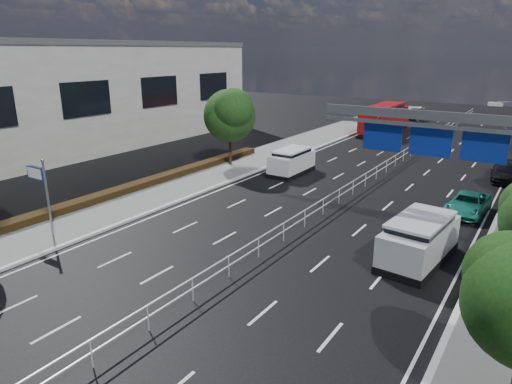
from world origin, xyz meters
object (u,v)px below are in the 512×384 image
Objects in this scene: overhead_gantry at (447,138)px; silver_minivan at (419,240)px; red_bus at (384,118)px; white_minivan at (292,162)px; toilet_sign at (41,184)px; near_car_silver at (387,128)px; near_car_dark at (418,114)px; parked_car_teal at (468,204)px; parked_car_dark at (504,172)px.

silver_minivan is at bearing -96.20° from overhead_gantry.
white_minivan is at bearing -90.41° from red_bus.
toilet_sign is 1.04× the size of near_car_silver.
near_car_silver is 14.78m from near_car_dark.
silver_minivan is at bearing -69.64° from red_bus.
toilet_sign is 0.38× the size of red_bus.
parked_car_teal is 1.01× the size of parked_car_dark.
silver_minivan reaches higher than parked_car_dark.
overhead_gantry is 2.30× the size of parked_car_teal.
red_bus is 2.55× the size of parked_car_teal.
parked_car_dark is (1.80, 17.95, -0.44)m from silver_minivan.
red_bus is 14.08m from near_car_dark.
toilet_sign is 0.99× the size of parked_car_dark.
silver_minivan is (17.45, 7.84, -1.87)m from toilet_sign.
silver_minivan is 18.05m from parked_car_dark.
near_car_dark is at bearing 88.92° from white_minivan.
silver_minivan is at bearing -101.75° from parked_car_dark.
red_bus is at bearing 126.78° from parked_car_dark.
near_car_dark is 1.05× the size of parked_car_teal.
white_minivan is 1.06× the size of parked_car_teal.
toilet_sign is 20.52m from overhead_gantry.
silver_minivan is 1.24× the size of parked_car_dark.
toilet_sign is at bearing -150.40° from overhead_gantry.
white_minivan reaches higher than near_car_silver.
near_car_silver is 20.57m from parked_car_dark.
red_bus is 2.70× the size of near_car_silver.
parked_car_dark is (14.65, -15.82, -1.12)m from red_bus.
white_minivan reaches higher than parked_car_dark.
near_car_silver is (-12.44, 30.82, -4.89)m from overhead_gantry.
white_minivan is at bearing 90.05° from near_car_dark.
parked_car_teal is at bearing 84.71° from overhead_gantry.
white_minivan is 1.12× the size of near_car_silver.
red_bus is (-13.09, 31.56, -3.85)m from overhead_gantry.
near_car_dark is 1.07× the size of parked_car_dark.
silver_minivan reaches higher than parked_car_teal.
near_car_dark is (5.03, 55.65, -2.17)m from toilet_sign.
red_bus is (-0.03, 22.97, 0.76)m from white_minivan.
white_minivan is at bearing 145.27° from silver_minivan.
white_minivan is at bearing 95.57° from near_car_silver.
toilet_sign is at bearing -150.42° from silver_minivan.
near_car_dark reaches higher than parked_car_dark.
white_minivan is 1.07× the size of parked_car_dark.
white_minivan is at bearing -159.97° from parked_car_dark.
near_car_silver is 0.94× the size of parked_car_teal.
near_car_dark is (0.40, 37.00, -0.23)m from white_minivan.
parked_car_dark is at bearing 25.59° from white_minivan.
red_bus is at bearing -41.49° from near_car_silver.
white_minivan is 22.98m from red_bus.
near_car_silver is at bearing 82.67° from toilet_sign.
overhead_gantry is at bearing 89.18° from silver_minivan.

